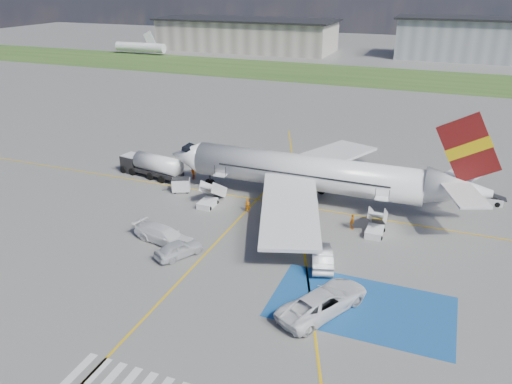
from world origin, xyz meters
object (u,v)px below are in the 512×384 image
at_px(fuel_tanker, 152,167).
at_px(car_silver_b, 322,256).
at_px(van_white_a, 324,298).
at_px(gpu_cart, 181,186).
at_px(van_white_b, 165,233).
at_px(belt_loader, 480,199).
at_px(airliner, 318,174).
at_px(car_silver_a, 179,249).

relative_size(fuel_tanker, car_silver_b, 1.76).
height_order(car_silver_b, van_white_a, van_white_a).
distance_m(gpu_cart, van_white_b, 12.47).
bearing_deg(belt_loader, van_white_a, -116.60).
bearing_deg(van_white_b, airliner, -23.75).
height_order(gpu_cart, van_white_b, van_white_b).
xyz_separation_m(fuel_tanker, gpu_cart, (5.97, -3.11, -0.49)).
relative_size(airliner, fuel_tanker, 4.02).
xyz_separation_m(van_white_a, van_white_b, (-16.84, 4.91, -0.12)).
xyz_separation_m(car_silver_b, van_white_a, (1.82, -6.48, 0.32)).
height_order(airliner, van_white_a, airliner).
height_order(fuel_tanker, van_white_b, fuel_tanker).
bearing_deg(belt_loader, airliner, -162.00).
bearing_deg(airliner, van_white_b, -126.89).
bearing_deg(van_white_a, belt_loader, -86.20).
distance_m(airliner, gpu_cart, 16.30).
height_order(car_silver_a, car_silver_b, car_silver_b).
bearing_deg(fuel_tanker, car_silver_a, -41.31).
relative_size(fuel_tanker, van_white_b, 1.70).
xyz_separation_m(airliner, van_white_b, (-11.03, -14.70, -2.33)).
relative_size(car_silver_a, car_silver_b, 0.88).
bearing_deg(gpu_cart, van_white_a, -61.57).
bearing_deg(airliner, car_silver_a, -117.50).
distance_m(fuel_tanker, gpu_cart, 6.75).
bearing_deg(car_silver_b, airliner, -90.90).
xyz_separation_m(gpu_cart, belt_loader, (33.23, 9.73, -0.40)).
distance_m(car_silver_a, van_white_a, 14.72).
bearing_deg(fuel_tanker, gpu_cart, -17.59).
bearing_deg(car_silver_a, belt_loader, -109.11).
height_order(fuel_tanker, belt_loader, fuel_tanker).
bearing_deg(car_silver_b, car_silver_a, -2.97).
distance_m(belt_loader, van_white_b, 35.56).
bearing_deg(car_silver_a, airliner, -88.10).
distance_m(gpu_cart, van_white_a, 27.13).
height_order(airliner, gpu_cart, airliner).
bearing_deg(fuel_tanker, van_white_a, -25.47).
xyz_separation_m(airliner, car_silver_b, (3.99, -13.13, -2.54)).
bearing_deg(van_white_a, van_white_b, 11.54).
bearing_deg(gpu_cart, airliner, -12.92).
bearing_deg(van_white_a, fuel_tanker, -7.56).
height_order(belt_loader, van_white_a, van_white_a).
height_order(airliner, van_white_b, airliner).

